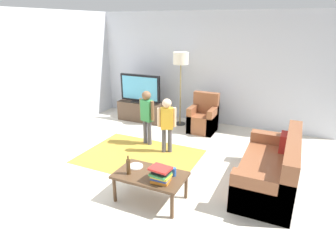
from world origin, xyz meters
The scene contains 17 objects.
ground centered at (0.00, 0.00, 0.00)m, with size 7.80×7.80×0.00m, color beige.
wall_back centered at (0.00, 3.00, 1.35)m, with size 6.00×0.12×2.70m, color silver.
wall_left centered at (-3.00, 0.00, 1.35)m, with size 0.12×6.00×2.70m, color silver.
area_rug centered at (-0.52, 0.43, 0.00)m, with size 2.20×1.60×0.01m, color #B28C33.
tv_stand centered at (-1.56, 2.30, 0.24)m, with size 1.20×0.44×0.50m.
tv centered at (-1.56, 2.28, 0.85)m, with size 1.10×0.28×0.71m.
couch centered at (1.90, 0.36, 0.29)m, with size 0.80×1.80×0.86m.
armchair centered at (0.15, 2.26, 0.30)m, with size 0.60×0.60×0.90m.
floor_lamp centered at (-0.52, 2.45, 1.54)m, with size 0.36×0.36×1.78m.
child_near_tv centered at (-0.68, 1.03, 0.69)m, with size 0.37×0.19×1.15m.
child_center centered at (-0.13, 0.83, 0.66)m, with size 0.33×0.22×1.09m.
coffee_table centered at (0.33, -0.72, 0.37)m, with size 1.00×0.60×0.42m.
book_stack centered at (0.56, -0.84, 0.53)m, with size 0.29×0.26×0.21m.
bottle centered at (0.05, -0.84, 0.54)m, with size 0.06×0.06×0.28m.
tv_remote centered at (0.38, -0.60, 0.43)m, with size 0.17×0.05×0.02m, color black.
soda_can centered at (0.65, -0.62, 0.48)m, with size 0.07×0.07×0.12m, color #2659B2.
plate centered at (0.03, -0.62, 0.43)m, with size 0.22×0.22×0.02m.
Camera 1 is at (2.03, -3.78, 2.44)m, focal length 30.08 mm.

